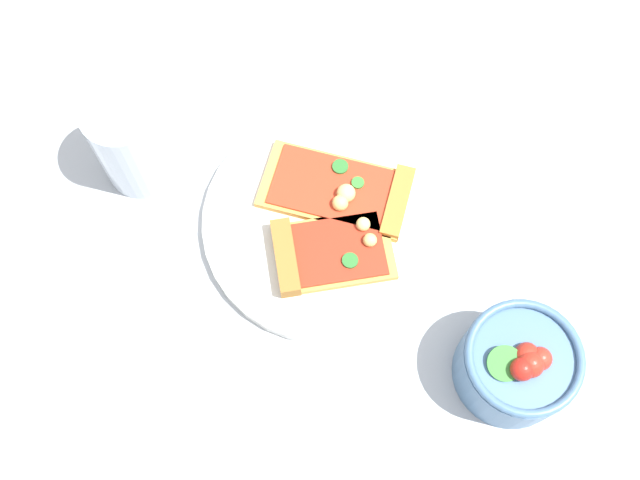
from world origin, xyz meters
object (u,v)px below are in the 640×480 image
pizza_slice_near (324,252)px  pizza_slice_far (346,190)px  salad_bowl (517,365)px  soda_glass (133,141)px  plate (327,222)px

pizza_slice_near → pizza_slice_far: 0.07m
pizza_slice_near → salad_bowl: bearing=95.3°
salad_bowl → soda_glass: 0.43m
plate → pizza_slice_far: (-0.03, -0.00, 0.01)m
pizza_slice_far → soda_glass: soda_glass is taller
plate → pizza_slice_far: 0.04m
pizza_slice_far → salad_bowl: bearing=78.6°
pizza_slice_near → salad_bowl: (-0.02, 0.21, 0.02)m
pizza_slice_near → pizza_slice_far: pizza_slice_far is taller
salad_bowl → soda_glass: soda_glass is taller
pizza_slice_near → soda_glass: soda_glass is taller
pizza_slice_far → soda_glass: bearing=-61.4°
salad_bowl → plate: bearing=-93.1°
soda_glass → plate: bearing=109.7°
plate → salad_bowl: (0.01, 0.23, 0.03)m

